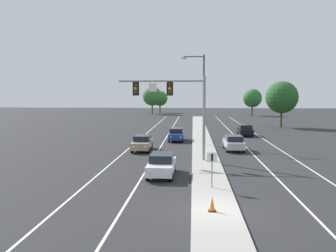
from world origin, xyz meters
name	(u,v)px	position (x,y,z in m)	size (l,w,h in m)	color
ground_plane	(215,212)	(0.00, 0.00, 0.00)	(260.00, 260.00, 0.00)	#28282B
median_island	(204,152)	(0.00, 18.00, 0.07)	(2.40, 110.00, 0.15)	#9E9B93
lane_stripe_oncoming_center	(163,143)	(-4.70, 25.00, 0.00)	(0.14, 100.00, 0.01)	silver
lane_stripe_receding_center	(242,143)	(4.70, 25.00, 0.00)	(0.14, 100.00, 0.01)	silver
edge_stripe_left	(136,142)	(-8.00, 25.00, 0.00)	(0.14, 100.00, 0.01)	silver
edge_stripe_right	(271,144)	(8.00, 25.00, 0.00)	(0.14, 100.00, 0.01)	silver
overhead_signal_mast	(176,100)	(-2.58, 13.27, 5.34)	(7.47, 0.44, 7.20)	gray
median_sign_post	(212,164)	(0.03, 4.18, 1.59)	(0.60, 0.10, 2.20)	gray
street_lamp_median	(202,94)	(-0.20, 22.66, 5.79)	(2.58, 0.28, 10.00)	#4C4C51
car_oncoming_white	(162,164)	(-3.36, 7.75, 0.82)	(1.87, 4.49, 1.58)	silver
car_oncoming_tan	(142,143)	(-6.35, 18.87, 0.82)	(1.84, 4.48, 1.58)	tan
car_oncoming_blue	(176,134)	(-3.23, 26.85, 0.82)	(1.89, 4.50, 1.58)	navy
car_receding_silver	(234,142)	(3.08, 19.72, 0.82)	(1.90, 4.50, 1.58)	#B7B7BC
car_receding_black	(245,130)	(6.14, 32.88, 0.82)	(1.86, 4.49, 1.58)	black
traffic_cone_median_nose	(212,204)	(-0.18, -0.29, 0.51)	(0.36, 0.36, 0.74)	black
tree_far_left_c	(152,96)	(-12.84, 84.57, 5.16)	(5.46, 5.46, 7.90)	#4C3823
tree_far_right_c	(252,98)	(14.61, 79.31, 4.70)	(4.98, 4.98, 7.20)	#4C3823
tree_far_left_a	(160,98)	(-11.33, 92.48, 4.44)	(4.69, 4.69, 6.79)	#4C3823
tree_far_right_a	(282,97)	(14.16, 45.74, 5.25)	(5.55, 5.55, 8.03)	#4C3823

